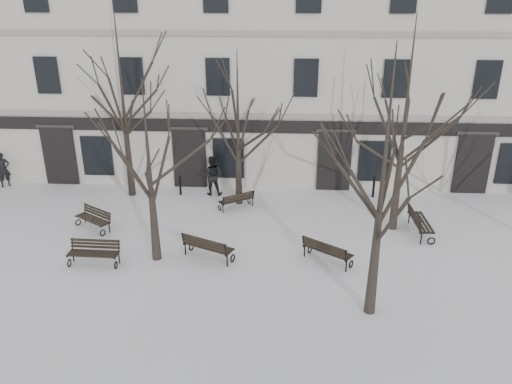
# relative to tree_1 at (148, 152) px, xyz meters

# --- Properties ---
(ground) EXTENTS (100.00, 100.00, 0.00)m
(ground) POSITION_rel_tree_1_xyz_m (3.45, -0.74, -4.09)
(ground) COLOR white
(ground) RESTS_ON ground
(building) EXTENTS (40.40, 10.20, 11.40)m
(building) POSITION_rel_tree_1_xyz_m (3.45, 12.22, 1.43)
(building) COLOR beige
(building) RESTS_ON ground
(tree_1) EXTENTS (4.58, 4.58, 6.54)m
(tree_1) POSITION_rel_tree_1_xyz_m (0.00, 0.00, 0.00)
(tree_1) COLOR black
(tree_1) RESTS_ON ground
(tree_2) EXTENTS (5.57, 5.57, 7.96)m
(tree_2) POSITION_rel_tree_1_xyz_m (7.26, -2.79, 0.89)
(tree_2) COLOR black
(tree_2) RESTS_ON ground
(tree_4) EXTENTS (6.21, 6.21, 8.87)m
(tree_4) POSITION_rel_tree_1_xyz_m (-2.67, 5.95, 1.46)
(tree_4) COLOR black
(tree_4) RESTS_ON ground
(tree_5) EXTENTS (4.80, 4.80, 6.86)m
(tree_5) POSITION_rel_tree_1_xyz_m (2.52, 5.26, 0.20)
(tree_5) COLOR black
(tree_5) RESTS_ON ground
(tree_6) EXTENTS (5.89, 5.89, 8.41)m
(tree_6) POSITION_rel_tree_1_xyz_m (9.06, 3.04, 1.17)
(tree_6) COLOR black
(tree_6) RESTS_ON ground
(bench_0) EXTENTS (1.81, 0.69, 0.90)m
(bench_0) POSITION_rel_tree_1_xyz_m (-2.11, -0.52, -3.60)
(bench_0) COLOR black
(bench_0) RESTS_ON ground
(bench_1) EXTENTS (1.99, 1.41, 0.96)m
(bench_1) POSITION_rel_tree_1_xyz_m (1.86, 0.08, -3.57)
(bench_1) COLOR black
(bench_1) RESTS_ON ground
(bench_2) EXTENTS (1.84, 1.56, 0.92)m
(bench_2) POSITION_rel_tree_1_xyz_m (6.15, 0.08, -3.59)
(bench_2) COLOR black
(bench_2) RESTS_ON ground
(bench_3) EXTENTS (1.73, 1.42, 0.86)m
(bench_3) POSITION_rel_tree_1_xyz_m (-3.14, 2.28, -3.62)
(bench_3) COLOR black
(bench_3) RESTS_ON ground
(bench_4) EXTENTS (1.61, 1.36, 0.80)m
(bench_4) POSITION_rel_tree_1_xyz_m (2.49, 4.61, -3.65)
(bench_4) COLOR black
(bench_4) RESTS_ON ground
(bench_5) EXTENTS (0.77, 1.99, 0.99)m
(bench_5) POSITION_rel_tree_1_xyz_m (9.98, 2.63, -3.55)
(bench_5) COLOR black
(bench_5) RESTS_ON ground
(bollard_a) EXTENTS (0.12, 0.12, 0.96)m
(bollard_a) POSITION_rel_tree_1_xyz_m (-0.35, 6.06, -3.57)
(bollard_a) COLOR black
(bollard_a) RESTS_ON ground
(bollard_b) EXTENTS (0.13, 0.13, 1.03)m
(bollard_b) POSITION_rel_tree_1_xyz_m (8.77, 6.32, -3.54)
(bollard_b) COLOR black
(bollard_b) RESTS_ON ground
(pedestrian_a) EXTENTS (0.76, 0.73, 1.75)m
(pedestrian_a) POSITION_rel_tree_1_xyz_m (-9.25, 6.63, -4.09)
(pedestrian_a) COLOR black
(pedestrian_a) RESTS_ON ground
(pedestrian_b) EXTENTS (0.97, 0.77, 1.92)m
(pedestrian_b) POSITION_rel_tree_1_xyz_m (1.16, 6.22, -4.09)
(pedestrian_b) COLOR black
(pedestrian_b) RESTS_ON ground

